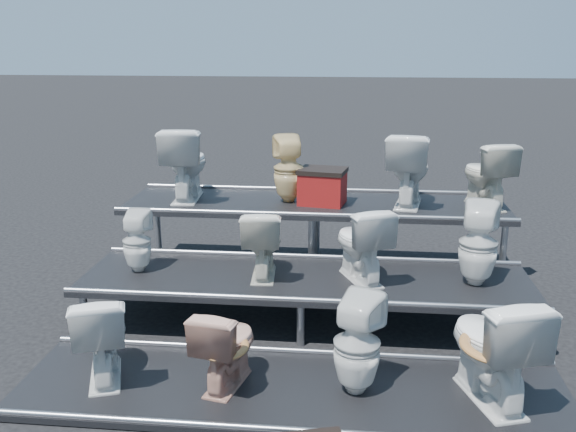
# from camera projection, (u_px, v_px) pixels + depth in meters

# --- Properties ---
(ground) EXTENTS (80.00, 80.00, 0.00)m
(ground) POSITION_uv_depth(u_px,v_px,m) (305.00, 322.00, 6.15)
(ground) COLOR black
(ground) RESTS_ON ground
(tier_front) EXTENTS (4.20, 1.20, 0.06)m
(tier_front) POSITION_uv_depth(u_px,v_px,m) (291.00, 391.00, 4.90)
(tier_front) COLOR black
(tier_front) RESTS_ON ground
(tier_mid) EXTENTS (4.20, 1.20, 0.46)m
(tier_mid) POSITION_uv_depth(u_px,v_px,m) (305.00, 300.00, 6.09)
(tier_mid) COLOR black
(tier_mid) RESTS_ON ground
(tier_back) EXTENTS (4.20, 1.20, 0.86)m
(tier_back) POSITION_uv_depth(u_px,v_px,m) (314.00, 239.00, 7.28)
(tier_back) COLOR black
(tier_back) RESTS_ON ground
(toilet_0) EXTENTS (0.62, 0.80, 0.72)m
(toilet_0) POSITION_uv_depth(u_px,v_px,m) (101.00, 335.00, 4.95)
(toilet_0) COLOR silver
(toilet_0) RESTS_ON tier_front
(toilet_1) EXTENTS (0.49, 0.70, 0.65)m
(toilet_1) POSITION_uv_depth(u_px,v_px,m) (226.00, 345.00, 4.86)
(toilet_1) COLOR tan
(toilet_1) RESTS_ON tier_front
(toilet_2) EXTENTS (0.46, 0.47, 0.78)m
(toilet_2) POSITION_uv_depth(u_px,v_px,m) (357.00, 344.00, 4.74)
(toilet_2) COLOR silver
(toilet_2) RESTS_ON tier_front
(toilet_3) EXTENTS (0.72, 0.95, 0.86)m
(toilet_3) POSITION_uv_depth(u_px,v_px,m) (492.00, 346.00, 4.63)
(toilet_3) COLOR silver
(toilet_3) RESTS_ON tier_front
(toilet_4) EXTENTS (0.27, 0.28, 0.60)m
(toilet_4) POSITION_uv_depth(u_px,v_px,m) (137.00, 241.00, 6.12)
(toilet_4) COLOR silver
(toilet_4) RESTS_ON tier_mid
(toilet_5) EXTENTS (0.41, 0.67, 0.66)m
(toilet_5) POSITION_uv_depth(u_px,v_px,m) (263.00, 243.00, 5.98)
(toilet_5) COLOR beige
(toilet_5) RESTS_ON tier_mid
(toilet_6) EXTENTS (0.65, 0.80, 0.71)m
(toilet_6) POSITION_uv_depth(u_px,v_px,m) (361.00, 243.00, 5.88)
(toilet_6) COLOR silver
(toilet_6) RESTS_ON tier_mid
(toilet_7) EXTENTS (0.43, 0.43, 0.77)m
(toilet_7) POSITION_uv_depth(u_px,v_px,m) (478.00, 244.00, 5.77)
(toilet_7) COLOR silver
(toilet_7) RESTS_ON tier_mid
(toilet_8) EXTENTS (0.52, 0.84, 0.83)m
(toilet_8) POSITION_uv_depth(u_px,v_px,m) (185.00, 163.00, 7.21)
(toilet_8) COLOR silver
(toilet_8) RESTS_ON tier_back
(toilet_9) EXTENTS (0.42, 0.42, 0.75)m
(toilet_9) POSITION_uv_depth(u_px,v_px,m) (289.00, 169.00, 7.10)
(toilet_9) COLOR #E3C687
(toilet_9) RESTS_ON tier_back
(toilet_10) EXTENTS (0.57, 0.85, 0.80)m
(toilet_10) POSITION_uv_depth(u_px,v_px,m) (409.00, 169.00, 6.96)
(toilet_10) COLOR silver
(toilet_10) RESTS_ON tier_back
(toilet_11) EXTENTS (0.59, 0.79, 0.72)m
(toilet_11) POSITION_uv_depth(u_px,v_px,m) (486.00, 174.00, 6.88)
(toilet_11) COLOR beige
(toilet_11) RESTS_ON tier_back
(red_crate) EXTENTS (0.54, 0.46, 0.35)m
(red_crate) POSITION_uv_depth(u_px,v_px,m) (322.00, 188.00, 7.05)
(red_crate) COLOR maroon
(red_crate) RESTS_ON tier_back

